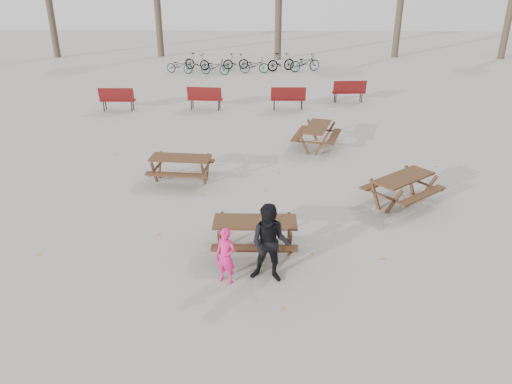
{
  "coord_description": "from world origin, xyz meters",
  "views": [
    {
      "loc": [
        0.2,
        -9.5,
        5.82
      ],
      "look_at": [
        0.0,
        1.0,
        1.0
      ],
      "focal_mm": 35.0,
      "sensor_mm": 36.0,
      "label": 1
    }
  ],
  "objects_px": {
    "child": "(226,256)",
    "picnic_table_far": "(317,137)",
    "adult": "(270,244)",
    "picnic_table_north": "(181,169)",
    "picnic_table_east": "(402,190)",
    "main_picnic_table": "(255,228)",
    "food_tray": "(266,221)",
    "soda_bottle": "(262,222)"
  },
  "relations": [
    {
      "from": "soda_bottle",
      "to": "child",
      "type": "relative_size",
      "value": 0.14
    },
    {
      "from": "food_tray",
      "to": "picnic_table_east",
      "type": "distance_m",
      "value": 4.44
    },
    {
      "from": "picnic_table_north",
      "to": "picnic_table_far",
      "type": "xyz_separation_m",
      "value": [
        4.21,
        3.02,
        0.01
      ]
    },
    {
      "from": "main_picnic_table",
      "to": "picnic_table_east",
      "type": "height_order",
      "value": "main_picnic_table"
    },
    {
      "from": "child",
      "to": "picnic_table_far",
      "type": "xyz_separation_m",
      "value": [
        2.53,
        8.09,
        -0.21
      ]
    },
    {
      "from": "main_picnic_table",
      "to": "adult",
      "type": "relative_size",
      "value": 1.08
    },
    {
      "from": "picnic_table_east",
      "to": "picnic_table_north",
      "type": "bearing_deg",
      "value": 127.52
    },
    {
      "from": "picnic_table_north",
      "to": "adult",
      "type": "bearing_deg",
      "value": -57.39
    },
    {
      "from": "main_picnic_table",
      "to": "picnic_table_far",
      "type": "height_order",
      "value": "main_picnic_table"
    },
    {
      "from": "food_tray",
      "to": "adult",
      "type": "distance_m",
      "value": 1.02
    },
    {
      "from": "adult",
      "to": "picnic_table_far",
      "type": "distance_m",
      "value": 8.19
    },
    {
      "from": "adult",
      "to": "picnic_table_north",
      "type": "xyz_separation_m",
      "value": [
        -2.55,
        4.98,
        -0.46
      ]
    },
    {
      "from": "child",
      "to": "picnic_table_east",
      "type": "xyz_separation_m",
      "value": [
        4.39,
        3.68,
        -0.21
      ]
    },
    {
      "from": "food_tray",
      "to": "picnic_table_east",
      "type": "height_order",
      "value": "food_tray"
    },
    {
      "from": "adult",
      "to": "picnic_table_east",
      "type": "height_order",
      "value": "adult"
    },
    {
      "from": "child",
      "to": "main_picnic_table",
      "type": "bearing_deg",
      "value": 88.62
    },
    {
      "from": "picnic_table_east",
      "to": "picnic_table_north",
      "type": "distance_m",
      "value": 6.23
    },
    {
      "from": "picnic_table_north",
      "to": "picnic_table_east",
      "type": "bearing_deg",
      "value": -7.42
    },
    {
      "from": "child",
      "to": "picnic_table_north",
      "type": "xyz_separation_m",
      "value": [
        -1.68,
        5.07,
        -0.22
      ]
    },
    {
      "from": "picnic_table_east",
      "to": "adult",
      "type": "bearing_deg",
      "value": -173.95
    },
    {
      "from": "food_tray",
      "to": "adult",
      "type": "bearing_deg",
      "value": -85.82
    },
    {
      "from": "soda_bottle",
      "to": "child",
      "type": "bearing_deg",
      "value": -126.85
    },
    {
      "from": "food_tray",
      "to": "soda_bottle",
      "type": "height_order",
      "value": "soda_bottle"
    },
    {
      "from": "main_picnic_table",
      "to": "child",
      "type": "xyz_separation_m",
      "value": [
        -0.56,
        -1.14,
        0.0
      ]
    },
    {
      "from": "soda_bottle",
      "to": "child",
      "type": "xyz_separation_m",
      "value": [
        -0.71,
        -0.95,
        -0.26
      ]
    },
    {
      "from": "adult",
      "to": "picnic_table_far",
      "type": "bearing_deg",
      "value": 88.95
    },
    {
      "from": "soda_bottle",
      "to": "picnic_table_far",
      "type": "distance_m",
      "value": 7.39
    },
    {
      "from": "adult",
      "to": "picnic_table_far",
      "type": "relative_size",
      "value": 0.93
    },
    {
      "from": "adult",
      "to": "picnic_table_east",
      "type": "relative_size",
      "value": 0.93
    },
    {
      "from": "main_picnic_table",
      "to": "picnic_table_north",
      "type": "relative_size",
      "value": 1.04
    },
    {
      "from": "adult",
      "to": "child",
      "type": "bearing_deg",
      "value": -163.48
    },
    {
      "from": "food_tray",
      "to": "picnic_table_far",
      "type": "xyz_separation_m",
      "value": [
        1.73,
        6.99,
        -0.41
      ]
    },
    {
      "from": "main_picnic_table",
      "to": "child",
      "type": "bearing_deg",
      "value": -115.91
    },
    {
      "from": "child",
      "to": "adult",
      "type": "bearing_deg",
      "value": 30.37
    },
    {
      "from": "picnic_table_east",
      "to": "soda_bottle",
      "type": "bearing_deg",
      "value": 177.05
    },
    {
      "from": "adult",
      "to": "picnic_table_north",
      "type": "relative_size",
      "value": 0.96
    },
    {
      "from": "food_tray",
      "to": "picnic_table_far",
      "type": "bearing_deg",
      "value": 76.06
    },
    {
      "from": "food_tray",
      "to": "child",
      "type": "distance_m",
      "value": 1.38
    },
    {
      "from": "picnic_table_north",
      "to": "food_tray",
      "type": "bearing_deg",
      "value": -52.53
    },
    {
      "from": "soda_bottle",
      "to": "adult",
      "type": "distance_m",
      "value": 0.88
    },
    {
      "from": "main_picnic_table",
      "to": "soda_bottle",
      "type": "relative_size",
      "value": 10.59
    },
    {
      "from": "child",
      "to": "picnic_table_east",
      "type": "relative_size",
      "value": 0.66
    }
  ]
}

